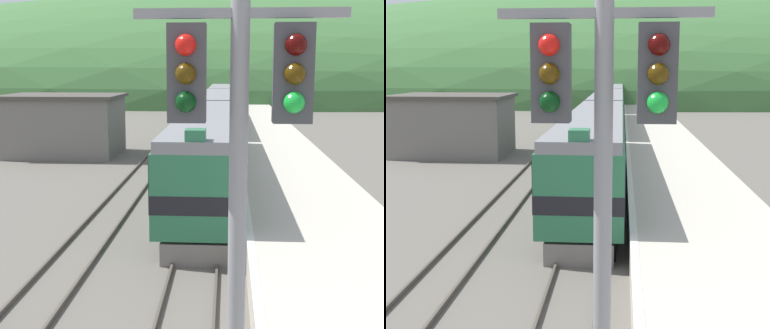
% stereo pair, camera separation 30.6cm
% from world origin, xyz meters
% --- Properties ---
extents(track_main, '(1.52, 180.00, 0.16)m').
position_xyz_m(track_main, '(0.00, 70.00, 0.08)').
color(track_main, '#4C443D').
rests_on(track_main, ground).
extents(track_siding, '(1.52, 180.00, 0.16)m').
position_xyz_m(track_siding, '(-4.08, 70.00, 0.08)').
color(track_siding, '#4C443D').
rests_on(track_siding, ground).
extents(platform, '(5.39, 140.00, 1.09)m').
position_xyz_m(platform, '(4.32, 50.00, 0.54)').
color(platform, '#BCB5A5').
rests_on(platform, ground).
extents(distant_hills, '(234.45, 105.50, 46.79)m').
position_xyz_m(distant_hills, '(0.00, 128.23, 0.00)').
color(distant_hills, '#3D6B38').
rests_on(distant_hills, ground).
extents(station_shed, '(8.47, 6.64, 4.44)m').
position_xyz_m(station_shed, '(-11.07, 34.73, 2.24)').
color(station_shed, slate).
rests_on(station_shed, ground).
extents(express_train_lead_car, '(2.94, 21.72, 4.43)m').
position_xyz_m(express_train_lead_car, '(0.00, 23.06, 2.23)').
color(express_train_lead_car, black).
rests_on(express_train_lead_car, ground).
extents(carriage_second, '(2.93, 22.88, 4.07)m').
position_xyz_m(carriage_second, '(0.00, 46.47, 2.21)').
color(carriage_second, black).
rests_on(carriage_second, ground).
extents(carriage_third, '(2.93, 22.88, 4.07)m').
position_xyz_m(carriage_third, '(0.00, 70.23, 2.21)').
color(carriage_third, black).
rests_on(carriage_third, ground).
extents(carriage_fourth, '(2.93, 22.88, 4.07)m').
position_xyz_m(carriage_fourth, '(0.00, 93.99, 2.21)').
color(carriage_fourth, black).
rests_on(carriage_fourth, ground).
extents(signal_mast_main, '(2.20, 0.42, 7.76)m').
position_xyz_m(signal_mast_main, '(1.14, 1.84, 5.10)').
color(signal_mast_main, gray).
rests_on(signal_mast_main, ground).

